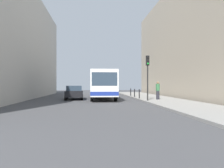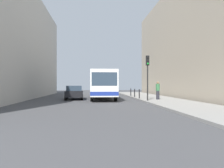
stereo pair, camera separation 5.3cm
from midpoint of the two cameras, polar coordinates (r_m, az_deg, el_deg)
The scene contains 12 objects.
ground_plane at distance 21.33m, azimuth -1.10°, elevation -4.46°, with size 80.00×80.00×0.00m, color #424244.
sidewalk at distance 22.37m, azimuth 12.86°, elevation -4.06°, with size 4.40×40.00×0.15m, color gray.
building_left at distance 27.49m, azimuth -26.81°, elevation 9.59°, with size 7.00×32.00×12.49m, color #BCB7AD.
building_right at distance 28.85m, azimuth 22.09°, elevation 10.20°, with size 7.00×32.00×13.54m, color #B2A38C.
bus at distance 24.84m, azimuth -2.53°, elevation 0.14°, with size 2.63×11.04×3.00m.
car_beside_bus at distance 24.13m, azimuth -9.77°, elevation -2.09°, with size 2.07×4.50×1.48m.
car_behind_bus at distance 34.46m, azimuth -2.34°, elevation -1.48°, with size 2.09×4.51×1.48m.
traffic_light at distance 20.26m, azimuth 9.33°, elevation 3.81°, with size 0.28×0.33×4.10m.
bollard_near at distance 23.18m, azimuth 7.19°, elevation -2.56°, with size 0.11×0.11×0.95m, color black.
bollard_mid at distance 25.64m, azimuth 5.98°, elevation -2.32°, with size 0.11×0.11×0.95m, color black.
bollard_far at distance 28.11m, azimuth 4.98°, elevation -2.13°, with size 0.11×0.11×0.95m, color black.
pedestrian_near_signal at distance 21.88m, azimuth 11.91°, elevation -1.65°, with size 0.38×0.38×1.75m.
Camera 2 is at (-1.52, -21.21, 1.64)m, focal length 35.08 mm.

